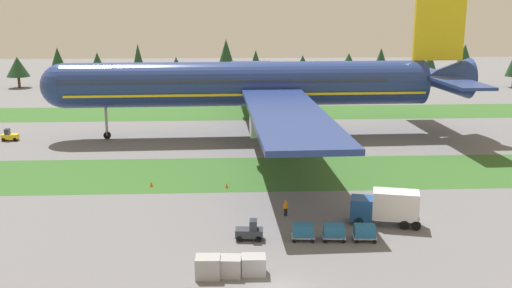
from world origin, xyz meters
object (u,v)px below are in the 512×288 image
baggage_tug (250,231)px  taxiway_marker_1 (151,184)px  cargo_dolly_third (365,231)px  uld_container_0 (208,267)px  uld_container_2 (254,265)px  airliner (261,84)px  catering_truck (386,206)px  taxiway_marker_0 (227,186)px  uld_container_1 (229,266)px  cargo_dolly_lead (303,231)px  pushback_tractor (10,136)px  ground_crew_marshaller (286,207)px  cargo_dolly_second (334,231)px

baggage_tug → taxiway_marker_1: baggage_tug is taller
cargo_dolly_third → uld_container_0: size_ratio=1.15×
baggage_tug → uld_container_2: size_ratio=1.34×
uld_container_0 → taxiway_marker_1: 25.81m
baggage_tug → airliner: bearing=-0.4°
taxiway_marker_1 → airliner: bearing=61.2°
catering_truck → taxiway_marker_0: bearing=65.7°
uld_container_1 → taxiway_marker_1: (-9.45, 24.38, -0.47)m
cargo_dolly_lead → taxiway_marker_0: cargo_dolly_lead is taller
taxiway_marker_0 → baggage_tug: bearing=-82.1°
cargo_dolly_third → uld_container_2: 12.55m
baggage_tug → pushback_tractor: 57.17m
pushback_tractor → cargo_dolly_lead: bearing=42.9°
cargo_dolly_lead → cargo_dolly_third: (5.78, -0.42, 0.00)m
ground_crew_marshaller → uld_container_0: size_ratio=0.87×
cargo_dolly_lead → pushback_tractor: bearing=48.7°
cargo_dolly_third → taxiway_marker_0: (-13.02, 16.86, -0.63)m
pushback_tractor → taxiway_marker_1: 36.93m
uld_container_2 → taxiway_marker_0: 23.42m
catering_truck → taxiway_marker_0: 20.66m
cargo_dolly_lead → uld_container_1: (-7.02, -7.02, -0.12)m
airliner → baggage_tug: bearing=173.8°
cargo_dolly_lead → cargo_dolly_third: size_ratio=1.00×
pushback_tractor → uld_container_2: pushback_tractor is taller
cargo_dolly_lead → catering_truck: size_ratio=0.32×
baggage_tug → cargo_dolly_third: (10.80, -0.79, 0.10)m
ground_crew_marshaller → uld_container_2: size_ratio=0.87×
cargo_dolly_third → pushback_tractor: (-48.49, 43.76, -0.10)m
baggage_tug → cargo_dolly_second: size_ratio=1.17×
cargo_dolly_lead → taxiway_marker_0: bearing=27.9°
cargo_dolly_third → ground_crew_marshaller: bearing=48.5°
cargo_dolly_second → taxiway_marker_1: (-19.36, 17.57, -0.58)m
pushback_tractor → ground_crew_marshaller: 55.63m
catering_truck → taxiway_marker_1: (-25.33, 13.76, -1.62)m
cargo_dolly_second → taxiway_marker_0: cargo_dolly_second is taller
catering_truck → uld_container_0: (-17.61, -10.86, -1.06)m
pushback_tractor → uld_container_0: bearing=32.2°
cargo_dolly_lead → uld_container_0: size_ratio=1.15×
uld_container_1 → taxiway_marker_0: (-0.22, 23.46, -0.51)m
airliner → uld_container_0: bearing=170.4°
cargo_dolly_third → uld_container_2: bearing=125.0°
cargo_dolly_second → uld_container_2: (-7.88, -6.65, -0.13)m
uld_container_1 → pushback_tractor: bearing=125.3°
baggage_tug → uld_container_2: baggage_tug is taller
catering_truck → uld_container_0: size_ratio=3.65×
airliner → uld_container_2: airliner is taller
cargo_dolly_lead → uld_container_2: 8.48m
cargo_dolly_second → taxiway_marker_0: 19.50m
airliner → pushback_tractor: 42.00m
cargo_dolly_second → uld_container_0: uld_container_0 is taller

